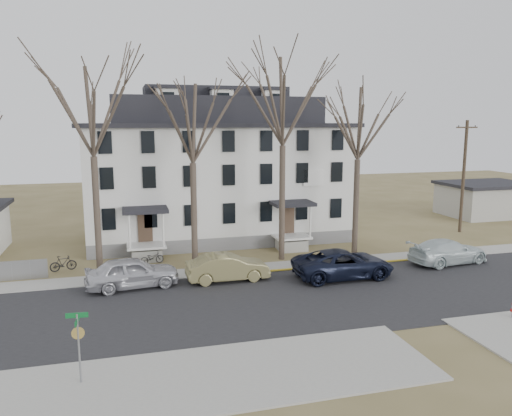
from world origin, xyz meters
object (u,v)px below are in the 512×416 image
object	(u,v)px
tree_far_left	(91,105)
bicycle_left	(152,258)
car_silver	(132,273)
car_tan	(228,268)
tree_mid_right	(359,118)
bicycle_right	(63,264)
car_navy	(343,264)
tree_center	(283,95)
car_white	(448,252)
utility_pole_far	(464,175)
boarding_house	(216,171)
street_sign	(78,338)
tree_mid_left	(192,118)

from	to	relation	value
tree_far_left	bicycle_left	distance (m)	10.50
car_silver	bicycle_left	distance (m)	4.79
car_tan	bicycle_left	xyz separation A→B (m)	(-4.14, 4.73, -0.39)
tree_mid_right	bicycle_right	bearing A→B (deg)	177.53
tree_far_left	car_navy	bearing A→B (deg)	-19.23
tree_center	bicycle_right	bearing A→B (deg)	176.58
car_white	car_silver	bearing A→B (deg)	81.33
tree_center	car_silver	xyz separation A→B (m)	(-10.09, -3.59, -10.20)
car_tan	utility_pole_far	bearing A→B (deg)	-70.75
boarding_house	car_silver	world-z (taller)	boarding_house
bicycle_right	car_silver	bearing A→B (deg)	-152.15
street_sign	tree_mid_left	bearing A→B (deg)	72.00
car_white	street_sign	world-z (taller)	street_sign
utility_pole_far	car_silver	xyz separation A→B (m)	(-27.59, -7.79, -4.02)
car_silver	bicycle_right	bearing A→B (deg)	36.42
tree_far_left	tree_mid_left	bearing A→B (deg)	0.00
tree_mid_left	car_tan	distance (m)	9.67
car_silver	car_navy	xyz separation A→B (m)	(12.38, -1.40, -0.04)
car_tan	street_sign	size ratio (longest dim) A/B	1.80
bicycle_left	bicycle_right	bearing A→B (deg)	77.18
car_silver	car_navy	distance (m)	12.46
car_white	bicycle_left	size ratio (longest dim) A/B	3.50
car_tan	bicycle_left	size ratio (longest dim) A/B	3.08
utility_pole_far	car_tan	xyz separation A→B (m)	(-22.09, -7.95, -4.10)
car_silver	car_white	size ratio (longest dim) A/B	0.94
tree_far_left	utility_pole_far	world-z (taller)	tree_far_left
car_white	bicycle_right	world-z (taller)	car_white
boarding_house	tree_center	world-z (taller)	tree_center
car_navy	bicycle_left	size ratio (longest dim) A/B	3.85
boarding_house	car_tan	xyz separation A→B (m)	(-1.59, -11.90, -4.57)
boarding_house	tree_mid_left	bearing A→B (deg)	-110.20
tree_mid_right	tree_mid_left	bearing A→B (deg)	180.00
bicycle_right	car_white	bearing A→B (deg)	-116.39
utility_pole_far	car_tan	bearing A→B (deg)	-160.21
car_white	street_sign	size ratio (longest dim) A/B	2.04
boarding_house	car_navy	bearing A→B (deg)	-68.05
tree_mid_left	bicycle_left	xyz separation A→B (m)	(-2.73, 0.99, -9.18)
car_silver	street_sign	distance (m)	10.64
car_navy	car_silver	bearing A→B (deg)	83.59
car_silver	car_white	bearing A→B (deg)	-97.81
tree_mid_right	car_tan	distance (m)	13.90
car_silver	car_navy	bearing A→B (deg)	-103.15
tree_mid_left	car_navy	bearing A→B (deg)	-31.01
boarding_house	street_sign	distance (m)	24.23
tree_mid_right	bicycle_right	size ratio (longest dim) A/B	7.81
car_white	bicycle_left	distance (m)	19.72
car_silver	car_tan	distance (m)	5.50
utility_pole_far	car_navy	xyz separation A→B (m)	(-15.21, -9.19, -4.05)
tree_far_left	car_silver	xyz separation A→B (m)	(1.91, -3.59, -9.46)
car_tan	bicycle_right	size ratio (longest dim) A/B	3.00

